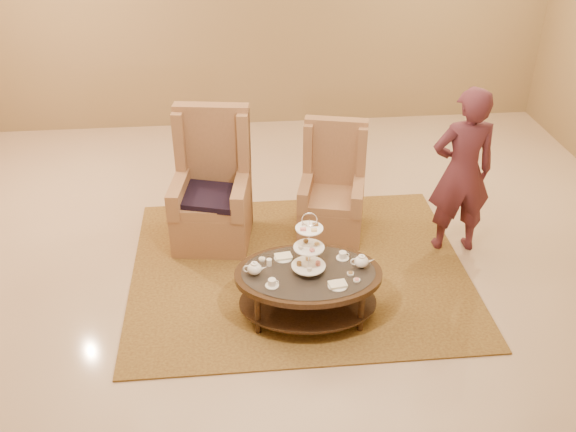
{
  "coord_description": "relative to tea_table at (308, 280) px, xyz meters",
  "views": [
    {
      "loc": [
        -0.46,
        -4.71,
        3.68
      ],
      "look_at": [
        0.02,
        0.2,
        0.68
      ],
      "focal_mm": 40.0,
      "sensor_mm": 36.0,
      "label": 1
    }
  ],
  "objects": [
    {
      "name": "ground",
      "position": [
        -0.13,
        0.37,
        -0.38
      ],
      "size": [
        8.0,
        8.0,
        0.0
      ],
      "primitive_type": "plane",
      "color": "beige",
      "rests_on": "ground"
    },
    {
      "name": "ceiling",
      "position": [
        -0.13,
        0.37,
        -0.38
      ],
      "size": [
        8.0,
        8.0,
        0.02
      ],
      "primitive_type": "cube",
      "color": "silver",
      "rests_on": "ground"
    },
    {
      "name": "rug",
      "position": [
        -0.0,
        0.68,
        -0.37
      ],
      "size": [
        3.21,
        2.67,
        0.02
      ],
      "rotation": [
        0.0,
        0.0,
        -0.0
      ],
      "color": "olive",
      "rests_on": "ground"
    },
    {
      "name": "tea_table",
      "position": [
        0.0,
        0.0,
        0.0
      ],
      "size": [
        1.31,
        0.94,
        1.05
      ],
      "rotation": [
        0.0,
        0.0,
        -0.06
      ],
      "color": "black",
      "rests_on": "ground"
    },
    {
      "name": "armchair_left",
      "position": [
        -0.81,
        1.37,
        0.08
      ],
      "size": [
        0.85,
        0.87,
        1.38
      ],
      "rotation": [
        0.0,
        0.0,
        -0.15
      ],
      "color": "#A2714C",
      "rests_on": "ground"
    },
    {
      "name": "armchair_right",
      "position": [
        0.43,
        1.39,
        0.02
      ],
      "size": [
        0.78,
        0.8,
        1.19
      ],
      "rotation": [
        0.0,
        0.0,
        -0.24
      ],
      "color": "#A2714C",
      "rests_on": "ground"
    },
    {
      "name": "person",
      "position": [
        1.59,
        0.93,
        0.47
      ],
      "size": [
        0.63,
        0.41,
        1.71
      ],
      "rotation": [
        0.0,
        0.0,
        3.14
      ],
      "color": "#552430",
      "rests_on": "ground"
    }
  ]
}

